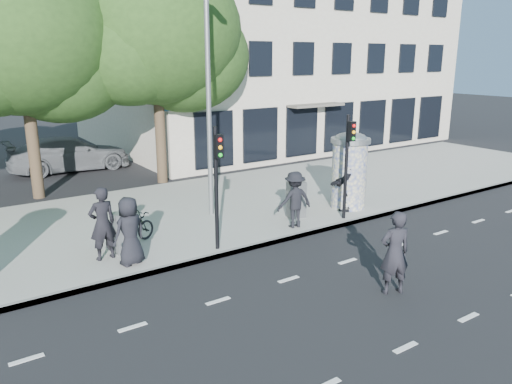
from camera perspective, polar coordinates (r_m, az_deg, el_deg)
ground at (r=11.54m, az=8.09°, el=-12.32°), size 120.00×120.00×0.00m
sidewalk at (r=17.35m, az=-8.71°, el=-2.50°), size 40.00×8.00×0.15m
curb at (r=14.08m, az=-1.67°, el=-6.60°), size 40.00×0.10×0.16m
lane_dash_near at (r=10.25m, az=16.70°, el=-16.65°), size 32.00×0.12×0.01m
lane_dash_far at (r=12.50m, az=3.73°, el=-9.93°), size 32.00×0.12×0.01m
ad_column_right at (r=17.65m, az=10.62°, el=2.64°), size 1.36×1.36×2.65m
traffic_pole_near at (r=13.33m, az=-4.48°, el=1.83°), size 0.22×0.31×3.40m
traffic_pole_far at (r=16.19m, az=10.46°, el=4.02°), size 0.22×0.31×3.40m
street_lamp at (r=16.14m, az=-5.40°, el=13.34°), size 0.25×0.93×8.00m
tree_near_left at (r=20.50m, az=-25.36°, el=15.95°), size 6.80×6.80×8.97m
tree_center at (r=21.56m, az=-11.46°, el=17.62°), size 7.00×7.00×9.30m
building at (r=33.41m, az=0.51°, el=16.42°), size 20.30×15.85×12.00m
ped_a at (r=13.04m, az=-14.24°, el=-4.36°), size 0.99×0.77×1.78m
ped_b at (r=13.54m, az=-17.15°, el=-3.46°), size 0.75×0.53×1.96m
ped_d at (r=15.45m, az=4.44°, el=-0.87°), size 1.23×0.83×1.77m
ped_f at (r=17.43m, az=10.55°, el=1.10°), size 1.93×1.26×1.96m
man_road at (r=11.86m, az=15.57°, el=-6.70°), size 0.84×0.70×1.98m
bicycle at (r=14.50m, az=-14.20°, el=-4.21°), size 1.17×1.81×0.90m
cabinet_left at (r=14.02m, az=-14.93°, el=-4.45°), size 0.58×0.46×1.12m
cabinet_right at (r=16.50m, az=4.61°, el=-0.86°), size 0.66×0.55×1.20m
car_right at (r=25.49m, az=-20.54°, el=4.10°), size 2.35×5.61×1.62m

